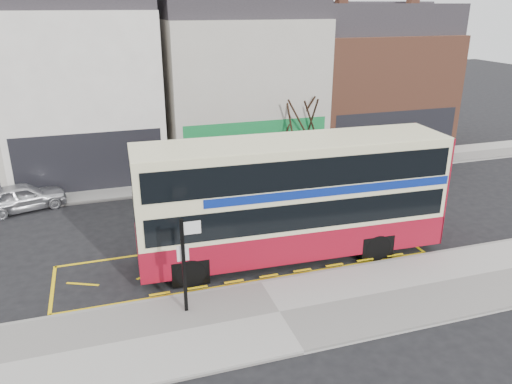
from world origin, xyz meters
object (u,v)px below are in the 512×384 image
object	(u,v)px
bus_stop_post	(185,257)
street_tree_right	(302,108)
car_white	(351,165)
car_grey	(219,182)
car_silver	(22,197)
double_decker_bus	(293,197)

from	to	relation	value
bus_stop_post	street_tree_right	xyz separation A→B (m)	(8.71, 11.86, 1.83)
bus_stop_post	car_white	world-z (taller)	bus_stop_post
car_grey	street_tree_right	distance (m)	6.40
bus_stop_post	car_grey	world-z (taller)	bus_stop_post
bus_stop_post	car_silver	size ratio (longest dim) A/B	0.80
bus_stop_post	car_grey	xyz separation A→B (m)	(3.47, 10.09, -1.39)
bus_stop_post	street_tree_right	world-z (taller)	street_tree_right
bus_stop_post	car_grey	size ratio (longest dim) A/B	0.80
car_white	double_decker_bus	bearing A→B (deg)	147.83
double_decker_bus	car_white	bearing A→B (deg)	51.70
car_white	street_tree_right	distance (m)	4.37
car_silver	car_white	world-z (taller)	car_silver
car_silver	double_decker_bus	bearing A→B (deg)	-143.52
street_tree_right	car_white	bearing A→B (deg)	-24.25
double_decker_bus	car_white	xyz separation A→B (m)	(6.78, 7.95, -1.82)
bus_stop_post	car_grey	bearing A→B (deg)	71.39
car_white	street_tree_right	size ratio (longest dim) A/B	0.77
bus_stop_post	car_white	distance (m)	15.66
car_white	car_grey	bearing A→B (deg)	102.40
double_decker_bus	car_white	distance (m)	10.60
car_silver	car_grey	xyz separation A→B (m)	(9.44, -0.79, -0.02)
bus_stop_post	car_white	xyz separation A→B (m)	(11.39, 10.66, -1.41)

